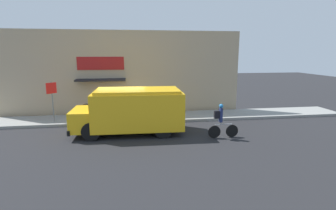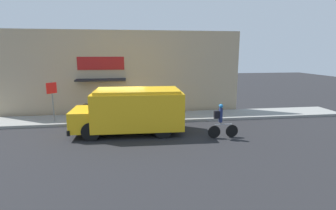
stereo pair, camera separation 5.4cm
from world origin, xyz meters
TOP-DOWN VIEW (x-y plane):
  - ground_plane at (0.00, 0.00)m, footprint 70.00×70.00m
  - sidewalk at (0.00, 1.14)m, footprint 28.00×2.28m
  - storefront at (-0.03, 2.60)m, footprint 15.64×1.10m
  - school_bus at (0.56, -1.65)m, footprint 5.50×2.84m
  - cyclist at (4.71, -3.05)m, footprint 1.50×0.20m
  - stop_sign_post at (-3.81, 0.58)m, footprint 0.45×0.45m
  - trash_bin at (-2.07, 1.45)m, footprint 0.58×0.58m

SIDE VIEW (x-z plane):
  - ground_plane at x=0.00m, z-range 0.00..0.00m
  - sidewalk at x=0.00m, z-range 0.00..0.16m
  - trash_bin at x=-2.07m, z-range 0.16..0.94m
  - cyclist at x=4.71m, z-range -0.02..1.63m
  - school_bus at x=0.56m, z-range 0.07..2.31m
  - stop_sign_post at x=-3.81m, z-range 0.55..2.83m
  - storefront at x=-0.03m, z-range 0.00..5.40m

